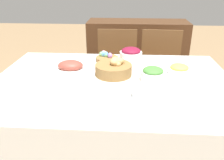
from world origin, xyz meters
TOP-DOWN VIEW (x-y plane):
  - dining_table at (0.00, 0.00)m, footprint 1.66×1.16m
  - chair_far_right at (0.45, 0.89)m, footprint 0.44×0.44m
  - chair_far_center at (-0.01, 0.89)m, footprint 0.42×0.42m
  - sideboard at (0.23, 1.64)m, footprint 1.30×0.44m
  - bread_basket at (0.01, 0.10)m, footprint 0.26×0.26m
  - egg_basket at (-0.08, 0.40)m, footprint 0.19×0.19m
  - ham_platter at (-0.33, 0.18)m, footprint 0.29×0.21m
  - beet_salad_bowl at (0.13, 0.45)m, footprint 0.19×0.19m
  - green_salad_bowl at (0.27, 0.01)m, footprint 0.16×0.16m
  - pineapple_bowl at (0.47, 0.14)m, footprint 0.15×0.15m
  - dinner_plate at (-0.10, -0.41)m, footprint 0.26×0.26m
  - fork at (-0.25, -0.41)m, footprint 0.02×0.18m
  - knife at (0.06, -0.41)m, footprint 0.02×0.18m
  - spoon at (0.09, -0.41)m, footprint 0.02×0.18m
  - drinking_cup at (0.16, -0.24)m, footprint 0.07×0.07m
  - butter_dish at (-0.36, -0.23)m, footprint 0.12×0.07m

SIDE VIEW (x-z plane):
  - dining_table at x=0.00m, z-range 0.00..0.76m
  - sideboard at x=0.23m, z-range 0.00..0.88m
  - chair_far_right at x=0.45m, z-range 0.04..0.94m
  - chair_far_center at x=-0.01m, z-range 0.04..0.94m
  - fork at x=-0.25m, z-range 0.76..0.77m
  - knife at x=0.06m, z-range 0.76..0.77m
  - spoon at x=0.09m, z-range 0.76..0.77m
  - dinner_plate at x=-0.10m, z-range 0.76..0.77m
  - butter_dish at x=-0.36m, z-range 0.76..0.80m
  - ham_platter at x=-0.33m, z-range 0.75..0.83m
  - egg_basket at x=-0.08m, z-range 0.75..0.83m
  - pineapple_bowl at x=0.47m, z-range 0.76..0.84m
  - drinking_cup at x=0.16m, z-range 0.76..0.84m
  - green_salad_bowl at x=0.27m, z-range 0.76..0.86m
  - beet_salad_bowl at x=0.13m, z-range 0.76..0.87m
  - bread_basket at x=0.01m, z-range 0.75..0.88m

